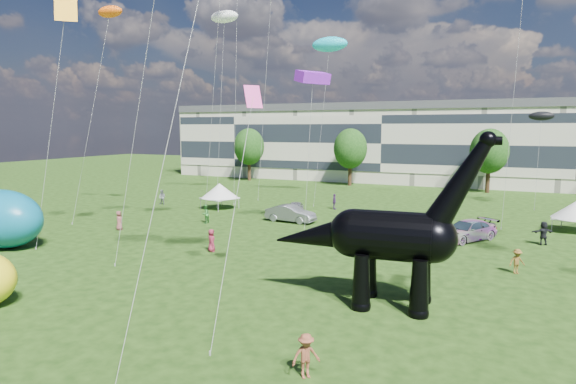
% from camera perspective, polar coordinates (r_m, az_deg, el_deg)
% --- Properties ---
extents(ground, '(220.00, 220.00, 0.00)m').
position_cam_1_polar(ground, '(23.59, -3.59, -14.82)').
color(ground, '#16330C').
rests_on(ground, ground).
extents(terrace_row, '(78.00, 11.00, 12.00)m').
position_cam_1_polar(terrace_row, '(83.30, 11.88, 5.39)').
color(terrace_row, beige).
rests_on(terrace_row, ground).
extents(tree_far_left, '(5.20, 5.20, 9.44)m').
position_cam_1_polar(tree_far_left, '(82.75, -4.65, 5.72)').
color(tree_far_left, '#382314').
rests_on(tree_far_left, ground).
extents(tree_mid_left, '(5.20, 5.20, 9.44)m').
position_cam_1_polar(tree_mid_left, '(75.62, 7.40, 5.50)').
color(tree_mid_left, '#382314').
rests_on(tree_mid_left, ground).
extents(tree_mid_right, '(5.20, 5.20, 9.44)m').
position_cam_1_polar(tree_mid_right, '(72.28, 22.78, 4.88)').
color(tree_mid_right, '#382314').
rests_on(tree_mid_right, ground).
extents(dinosaur_sculpture, '(11.28, 3.33, 9.20)m').
position_cam_1_polar(dinosaur_sculpture, '(24.85, 11.27, -5.38)').
color(dinosaur_sculpture, black).
rests_on(dinosaur_sculpture, ground).
extents(car_silver, '(2.80, 4.31, 1.36)m').
position_cam_1_polar(car_silver, '(49.91, 0.88, -1.98)').
color(car_silver, silver).
rests_on(car_silver, ground).
extents(car_grey, '(5.02, 2.09, 1.61)m').
position_cam_1_polar(car_grey, '(46.28, 0.31, -2.58)').
color(car_grey, slate).
rests_on(car_grey, ground).
extents(car_white, '(5.55, 4.06, 1.40)m').
position_cam_1_polar(car_white, '(43.75, 10.69, -3.45)').
color(car_white, silver).
rests_on(car_white, ground).
extents(car_dark, '(5.03, 5.87, 1.62)m').
position_cam_1_polar(car_dark, '(41.31, 20.45, -4.31)').
color(car_dark, '#595960').
rests_on(car_dark, ground).
extents(gazebo_near, '(5.03, 5.03, 2.75)m').
position_cam_1_polar(gazebo_near, '(48.67, 31.00, -1.83)').
color(gazebo_near, white).
rests_on(gazebo_near, ground).
extents(gazebo_left, '(5.11, 5.11, 2.85)m').
position_cam_1_polar(gazebo_left, '(54.26, -8.12, 0.13)').
color(gazebo_left, silver).
rests_on(gazebo_left, ground).
extents(inflatable_teal, '(7.24, 4.69, 4.42)m').
position_cam_1_polar(inflatable_teal, '(42.15, -30.79, -2.74)').
color(inflatable_teal, '#0B678C').
rests_on(inflatable_teal, ground).
extents(visitors, '(45.71, 37.64, 1.86)m').
position_cam_1_polar(visitors, '(39.08, 4.63, -4.42)').
color(visitors, teal).
rests_on(visitors, ground).
extents(kites, '(55.65, 44.64, 27.67)m').
position_cam_1_polar(kites, '(45.19, 10.94, 18.36)').
color(kites, '#FB1022').
rests_on(kites, ground).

